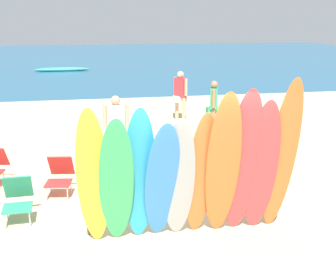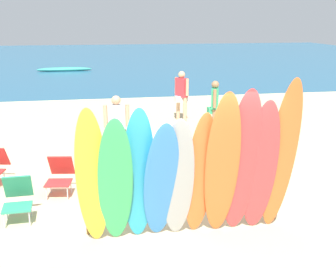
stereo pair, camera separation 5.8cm
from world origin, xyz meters
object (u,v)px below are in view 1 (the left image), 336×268
(beachgoer_near_rack, at_px, (180,92))
(distant_boat, at_px, (62,69))
(surfboard_orange_6, at_px, (223,166))
(beachgoer_photographing, at_px, (116,124))
(surfboard_yellow_0, at_px, (93,179))
(beach_chair_striped, at_px, (60,174))
(surfboard_orange_5, at_px, (201,175))
(surfboard_red_8, at_px, (261,168))
(beach_chair_blue, at_px, (18,197))
(surfboard_green_1, at_px, (116,183))
(surfboard_rack, at_px, (185,196))
(beachgoer_strolling, at_px, (214,103))
(surfboard_teal_2, at_px, (139,176))
(surfboard_grey_4, at_px, (179,179))
(surfboard_red_7, at_px, (243,164))
(surfboard_blue_3, at_px, (162,182))
(surfboard_orange_9, at_px, (282,157))

(beachgoer_near_rack, height_order, distant_boat, beachgoer_near_rack)
(surfboard_orange_6, distance_m, beachgoer_photographing, 4.57)
(surfboard_yellow_0, distance_m, surfboard_orange_6, 2.04)
(surfboard_orange_6, height_order, beach_chair_striped, surfboard_orange_6)
(surfboard_orange_5, height_order, distant_boat, surfboard_orange_5)
(surfboard_red_8, bearing_deg, surfboard_yellow_0, -174.34)
(surfboard_orange_6, relative_size, beach_chair_blue, 3.25)
(surfboard_green_1, height_order, surfboard_orange_6, surfboard_orange_6)
(surfboard_rack, xyz_separation_m, beach_chair_blue, (-2.90, 0.82, -0.13))
(surfboard_orange_5, relative_size, beachgoer_near_rack, 1.27)
(surfboard_yellow_0, bearing_deg, beachgoer_near_rack, 75.45)
(beachgoer_strolling, xyz_separation_m, distant_boat, (-5.55, 17.51, -0.83))
(surfboard_yellow_0, bearing_deg, surfboard_red_8, 5.66)
(surfboard_orange_5, xyz_separation_m, surfboard_orange_6, (0.32, -0.12, 0.17))
(surfboard_rack, distance_m, beach_chair_striped, 2.93)
(surfboard_yellow_0, relative_size, beach_chair_blue, 2.99)
(beachgoer_photographing, xyz_separation_m, beach_chair_blue, (-1.98, -2.96, -0.55))
(surfboard_red_8, bearing_deg, surfboard_orange_5, -178.51)
(beachgoer_near_rack, distance_m, beachgoer_photographing, 4.83)
(surfboard_green_1, distance_m, beachgoer_strolling, 7.37)
(surfboard_yellow_0, distance_m, surfboard_red_8, 2.70)
(beachgoer_near_rack, bearing_deg, beach_chair_striped, -63.73)
(surfboard_rack, distance_m, surfboard_teal_2, 1.11)
(surfboard_rack, relative_size, beach_chair_blue, 4.29)
(surfboard_red_8, relative_size, beach_chair_blue, 3.04)
(surfboard_teal_2, xyz_separation_m, beachgoer_near_rack, (2.43, 8.34, -0.14))
(surfboard_rack, distance_m, beachgoer_near_rack, 8.08)
(surfboard_grey_4, distance_m, beach_chair_blue, 3.06)
(surfboard_red_7, distance_m, beachgoer_near_rack, 8.47)
(surfboard_orange_5, xyz_separation_m, surfboard_red_7, (0.66, -0.09, 0.19))
(beach_chair_blue, bearing_deg, surfboard_red_8, -21.09)
(surfboard_blue_3, height_order, surfboard_orange_9, surfboard_orange_9)
(surfboard_rack, relative_size, beachgoer_photographing, 2.03)
(surfboard_rack, xyz_separation_m, surfboard_red_7, (0.82, -0.52, 0.72))
(surfboard_green_1, distance_m, surfboard_orange_9, 2.70)
(surfboard_yellow_0, height_order, surfboard_red_8, surfboard_red_8)
(surfboard_orange_6, height_order, surfboard_red_7, surfboard_red_7)
(distant_boat, bearing_deg, beach_chair_striped, -87.12)
(surfboard_orange_5, distance_m, beachgoer_photographing, 4.35)
(surfboard_green_1, distance_m, beachgoer_photographing, 4.34)
(surfboard_orange_5, bearing_deg, distant_boat, 93.30)
(surfboard_green_1, bearing_deg, surfboard_orange_9, 0.60)
(surfboard_orange_6, relative_size, surfboard_red_7, 0.99)
(surfboard_red_7, distance_m, beach_chair_striped, 3.99)
(surfboard_grey_4, distance_m, beachgoer_near_rack, 8.58)
(surfboard_red_7, distance_m, beach_chair_blue, 4.05)
(surfboard_yellow_0, xyz_separation_m, beach_chair_striped, (-0.67, 2.40, -0.75))
(beachgoer_photographing, xyz_separation_m, distant_boat, (-2.39, 19.69, -0.84))
(beachgoer_near_rack, relative_size, beachgoer_strolling, 1.05)
(surfboard_orange_6, distance_m, surfboard_orange_9, 1.01)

